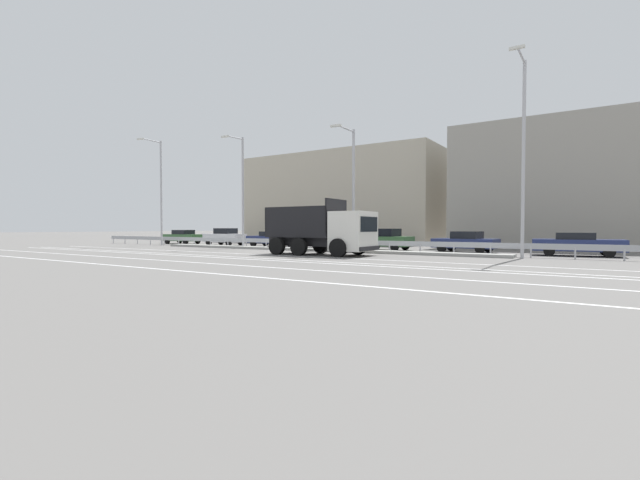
{
  "coord_description": "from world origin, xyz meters",
  "views": [
    {
      "loc": [
        17.56,
        -21.99,
        1.63
      ],
      "look_at": [
        2.52,
        1.23,
        0.83
      ],
      "focal_mm": 24.0,
      "sensor_mm": 36.0,
      "label": 1
    }
  ],
  "objects_px": {
    "parked_car_6": "(577,244)",
    "street_lamp_2": "(352,183)",
    "median_road_sign": "(315,231)",
    "street_lamp_0": "(160,188)",
    "parked_car_5": "(465,242)",
    "parked_car_3": "(320,238)",
    "parked_car_4": "(385,239)",
    "dump_truck": "(332,234)",
    "parked_car_1": "(225,237)",
    "parked_car_2": "(272,239)",
    "parked_car_0": "(183,237)",
    "street_lamp_1": "(241,187)",
    "street_lamp_3": "(523,149)"
  },
  "relations": [
    {
      "from": "street_lamp_1",
      "to": "parked_car_2",
      "type": "distance_m",
      "value": 5.67
    },
    {
      "from": "street_lamp_2",
      "to": "parked_car_3",
      "type": "distance_m",
      "value": 7.68
    },
    {
      "from": "dump_truck",
      "to": "parked_car_6",
      "type": "relative_size",
      "value": 1.4
    },
    {
      "from": "street_lamp_1",
      "to": "street_lamp_2",
      "type": "distance_m",
      "value": 10.14
    },
    {
      "from": "street_lamp_3",
      "to": "parked_car_5",
      "type": "distance_m",
      "value": 7.73
    },
    {
      "from": "dump_truck",
      "to": "parked_car_3",
      "type": "relative_size",
      "value": 1.56
    },
    {
      "from": "parked_car_3",
      "to": "dump_truck",
      "type": "bearing_deg",
      "value": 41.96
    },
    {
      "from": "street_lamp_0",
      "to": "median_road_sign",
      "type": "bearing_deg",
      "value": 0.03
    },
    {
      "from": "parked_car_3",
      "to": "parked_car_1",
      "type": "bearing_deg",
      "value": -84.31
    },
    {
      "from": "street_lamp_0",
      "to": "street_lamp_3",
      "type": "xyz_separation_m",
      "value": [
        30.32,
        -0.26,
        0.45
      ]
    },
    {
      "from": "parked_car_3",
      "to": "parked_car_4",
      "type": "relative_size",
      "value": 1.09
    },
    {
      "from": "parked_car_0",
      "to": "parked_car_2",
      "type": "height_order",
      "value": "parked_car_0"
    },
    {
      "from": "street_lamp_1",
      "to": "street_lamp_3",
      "type": "relative_size",
      "value": 0.84
    },
    {
      "from": "median_road_sign",
      "to": "parked_car_2",
      "type": "xyz_separation_m",
      "value": [
        -7.11,
        3.91,
        -0.75
      ]
    },
    {
      "from": "street_lamp_0",
      "to": "parked_car_3",
      "type": "height_order",
      "value": "street_lamp_0"
    },
    {
      "from": "parked_car_1",
      "to": "median_road_sign",
      "type": "bearing_deg",
      "value": -109.24
    },
    {
      "from": "street_lamp_2",
      "to": "street_lamp_0",
      "type": "bearing_deg",
      "value": 178.91
    },
    {
      "from": "parked_car_1",
      "to": "street_lamp_1",
      "type": "bearing_deg",
      "value": -126.1
    },
    {
      "from": "street_lamp_0",
      "to": "street_lamp_2",
      "type": "xyz_separation_m",
      "value": [
        20.21,
        -0.39,
        -0.77
      ]
    },
    {
      "from": "parked_car_1",
      "to": "parked_car_3",
      "type": "xyz_separation_m",
      "value": [
        10.47,
        0.2,
        -0.01
      ]
    },
    {
      "from": "parked_car_0",
      "to": "parked_car_3",
      "type": "distance_m",
      "value": 16.65
    },
    {
      "from": "parked_car_1",
      "to": "parked_car_6",
      "type": "height_order",
      "value": "parked_car_1"
    },
    {
      "from": "dump_truck",
      "to": "parked_car_0",
      "type": "xyz_separation_m",
      "value": [
        -22.14,
        7.19,
        -0.56
      ]
    },
    {
      "from": "street_lamp_2",
      "to": "parked_car_0",
      "type": "bearing_deg",
      "value": 168.99
    },
    {
      "from": "median_road_sign",
      "to": "parked_car_1",
      "type": "xyz_separation_m",
      "value": [
        -12.5,
        3.65,
        -0.64
      ]
    },
    {
      "from": "parked_car_0",
      "to": "parked_car_1",
      "type": "bearing_deg",
      "value": -95.44
    },
    {
      "from": "median_road_sign",
      "to": "parked_car_1",
      "type": "bearing_deg",
      "value": 163.75
    },
    {
      "from": "street_lamp_3",
      "to": "parked_car_6",
      "type": "relative_size",
      "value": 2.18
    },
    {
      "from": "median_road_sign",
      "to": "street_lamp_2",
      "type": "xyz_separation_m",
      "value": [
        3.15,
        -0.4,
        3.1
      ]
    },
    {
      "from": "street_lamp_2",
      "to": "parked_car_6",
      "type": "xyz_separation_m",
      "value": [
        12.48,
        4.11,
        -3.83
      ]
    },
    {
      "from": "street_lamp_0",
      "to": "parked_car_3",
      "type": "relative_size",
      "value": 2.22
    },
    {
      "from": "median_road_sign",
      "to": "parked_car_6",
      "type": "xyz_separation_m",
      "value": [
        15.63,
        3.71,
        -0.73
      ]
    },
    {
      "from": "dump_truck",
      "to": "parked_car_6",
      "type": "height_order",
      "value": "dump_truck"
    },
    {
      "from": "street_lamp_2",
      "to": "parked_car_2",
      "type": "relative_size",
      "value": 1.87
    },
    {
      "from": "parked_car_3",
      "to": "street_lamp_2",
      "type": "bearing_deg",
      "value": 55.31
    },
    {
      "from": "parked_car_2",
      "to": "parked_car_5",
      "type": "distance_m",
      "value": 16.4
    },
    {
      "from": "street_lamp_3",
      "to": "parked_car_3",
      "type": "bearing_deg",
      "value": 164.94
    },
    {
      "from": "street_lamp_2",
      "to": "parked_car_0",
      "type": "xyz_separation_m",
      "value": [
        -21.83,
        4.25,
        -3.81
      ]
    },
    {
      "from": "street_lamp_0",
      "to": "parked_car_5",
      "type": "distance_m",
      "value": 27.05
    },
    {
      "from": "dump_truck",
      "to": "parked_car_4",
      "type": "xyz_separation_m",
      "value": [
        0.19,
        7.13,
        -0.51
      ]
    },
    {
      "from": "street_lamp_2",
      "to": "parked_car_1",
      "type": "distance_m",
      "value": 16.6
    },
    {
      "from": "parked_car_1",
      "to": "street_lamp_2",
      "type": "bearing_deg",
      "value": -107.46
    },
    {
      "from": "median_road_sign",
      "to": "parked_car_6",
      "type": "relative_size",
      "value": 0.56
    },
    {
      "from": "dump_truck",
      "to": "street_lamp_3",
      "type": "relative_size",
      "value": 0.64
    },
    {
      "from": "street_lamp_2",
      "to": "parked_car_3",
      "type": "xyz_separation_m",
      "value": [
        -5.18,
        4.24,
        -3.75
      ]
    },
    {
      "from": "parked_car_2",
      "to": "parked_car_0",
      "type": "bearing_deg",
      "value": 86.54
    },
    {
      "from": "street_lamp_1",
      "to": "street_lamp_3",
      "type": "height_order",
      "value": "street_lamp_3"
    },
    {
      "from": "parked_car_6",
      "to": "street_lamp_2",
      "type": "bearing_deg",
      "value": -76.74
    },
    {
      "from": "street_lamp_3",
      "to": "parked_car_2",
      "type": "height_order",
      "value": "street_lamp_3"
    },
    {
      "from": "parked_car_3",
      "to": "parked_car_6",
      "type": "bearing_deg",
      "value": 94.16
    }
  ]
}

